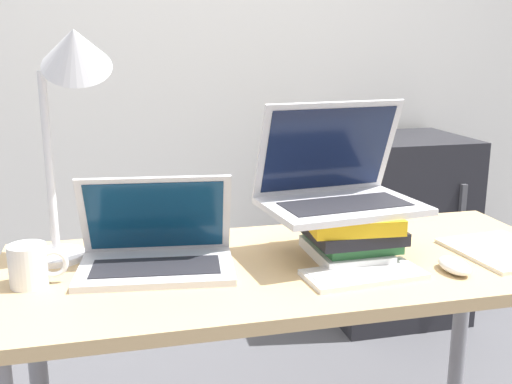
# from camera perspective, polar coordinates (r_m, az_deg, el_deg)

# --- Properties ---
(wall_back) EXTENTS (8.00, 0.05, 2.70)m
(wall_back) POSITION_cam_1_polar(r_m,az_deg,el_deg) (2.73, -5.18, 16.34)
(wall_back) COLOR silver
(wall_back) RESTS_ON ground_plane
(desk) EXTENTS (1.41, 0.60, 0.72)m
(desk) POSITION_cam_1_polar(r_m,az_deg,el_deg) (1.51, 3.45, -9.84)
(desk) COLOR tan
(desk) RESTS_ON ground_plane
(laptop_left) EXTENTS (0.38, 0.27, 0.22)m
(laptop_left) POSITION_cam_1_polar(r_m,az_deg,el_deg) (1.43, -9.49, -5.48)
(laptop_left) COLOR silver
(laptop_left) RESTS_ON desk
(book_stack) EXTENTS (0.23, 0.27, 0.12)m
(book_stack) POSITION_cam_1_polar(r_m,az_deg,el_deg) (1.51, 8.74, -3.68)
(book_stack) COLOR white
(book_stack) RESTS_ON desk
(laptop_on_books) EXTENTS (0.40, 0.31, 0.26)m
(laptop_on_books) POSITION_cam_1_polar(r_m,az_deg,el_deg) (1.50, 7.75, 0.54)
(laptop_on_books) COLOR silver
(laptop_on_books) RESTS_ON book_stack
(wireless_keyboard) EXTENTS (0.28, 0.15, 0.01)m
(wireless_keyboard) POSITION_cam_1_polar(r_m,az_deg,el_deg) (1.40, 10.21, -7.69)
(wireless_keyboard) COLOR white
(wireless_keyboard) RESTS_ON desk
(mouse) EXTENTS (0.06, 0.10, 0.03)m
(mouse) POSITION_cam_1_polar(r_m,az_deg,el_deg) (1.47, 18.37, -6.67)
(mouse) COLOR white
(mouse) RESTS_ON desk
(notepad) EXTENTS (0.25, 0.28, 0.01)m
(notepad) POSITION_cam_1_polar(r_m,az_deg,el_deg) (1.65, 22.43, -5.22)
(notepad) COLOR silver
(notepad) RESTS_ON desk
(mug) EXTENTS (0.13, 0.08, 0.09)m
(mug) POSITION_cam_1_polar(r_m,az_deg,el_deg) (1.40, -20.73, -6.55)
(mug) COLOR white
(mug) RESTS_ON desk
(desk_lamp) EXTENTS (0.23, 0.20, 0.59)m
(desk_lamp) POSITION_cam_1_polar(r_m,az_deg,el_deg) (1.44, -17.17, 10.40)
(desk_lamp) COLOR white
(desk_lamp) RESTS_ON desk
(mini_fridge) EXTENTS (0.59, 0.51, 0.83)m
(mini_fridge) POSITION_cam_1_polar(r_m,az_deg,el_deg) (2.82, 13.04, -3.29)
(mini_fridge) COLOR #232328
(mini_fridge) RESTS_ON ground_plane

